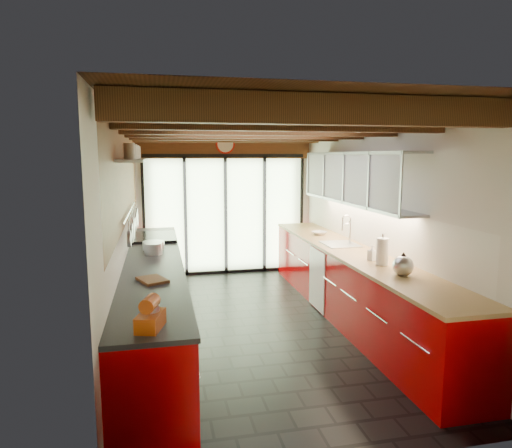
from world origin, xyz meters
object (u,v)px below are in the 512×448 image
at_px(paper_towel, 382,252).
at_px(kettle, 403,265).
at_px(stand_mixer, 150,315).
at_px(bowl, 319,233).
at_px(soap_bottle, 372,253).

bearing_deg(paper_towel, kettle, -90.00).
distance_m(stand_mixer, kettle, 2.72).
xyz_separation_m(stand_mixer, paper_towel, (2.54, 1.42, 0.06)).
distance_m(paper_towel, bowl, 2.06).
xyz_separation_m(paper_towel, soap_bottle, (0.00, 0.25, -0.06)).
bearing_deg(paper_towel, stand_mixer, -150.86).
bearing_deg(kettle, paper_towel, 90.00).
bearing_deg(kettle, bowl, 90.00).
height_order(paper_towel, bowl, paper_towel).
xyz_separation_m(stand_mixer, soap_bottle, (2.54, 1.66, -0.01)).
relative_size(kettle, bowl, 1.27).
height_order(kettle, paper_towel, paper_towel).
relative_size(stand_mixer, kettle, 1.10).
xyz_separation_m(kettle, paper_towel, (-0.00, 0.45, 0.04)).
bearing_deg(kettle, soap_bottle, 90.00).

